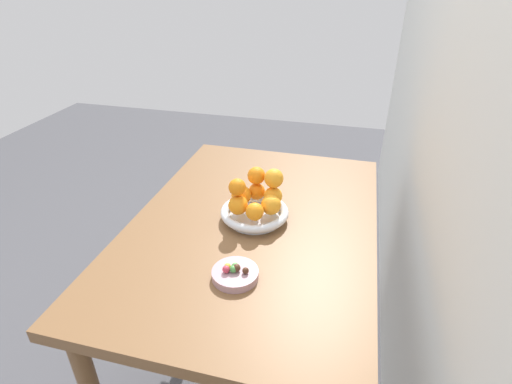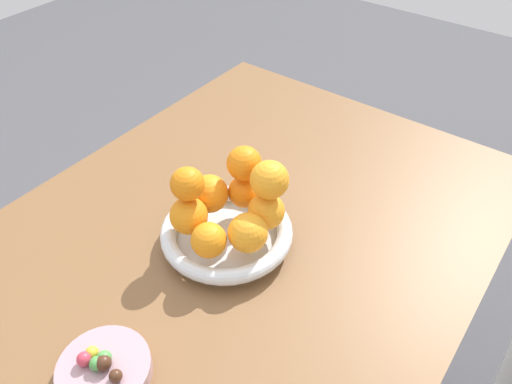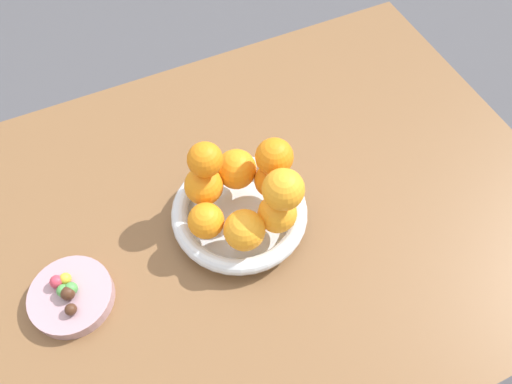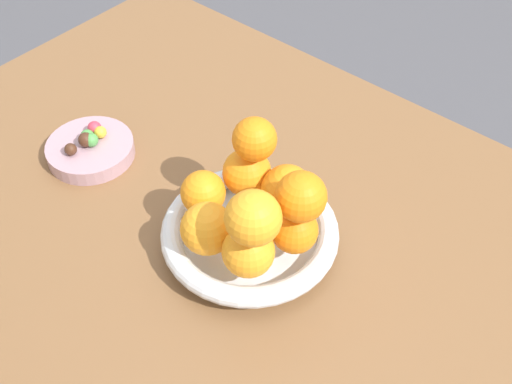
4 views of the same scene
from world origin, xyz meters
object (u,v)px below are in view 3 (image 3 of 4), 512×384
(orange_5, at_px, (236,169))
(candy_ball_4, at_px, (63,291))
(candy_ball_0, at_px, (68,291))
(fruit_bowl, at_px, (240,215))
(orange_0, at_px, (204,186))
(dining_table, at_px, (233,248))
(candy_ball_1, at_px, (66,281))
(orange_7, at_px, (205,160))
(candy_ball_5, at_px, (57,283))
(candy_ball_2, at_px, (71,289))
(orange_6, at_px, (283,189))
(orange_8, at_px, (274,157))
(orange_2, at_px, (243,231))
(candy_ball_3, at_px, (68,293))
(orange_1, at_px, (206,221))
(orange_4, at_px, (272,180))
(candy_dish, at_px, (72,296))
(orange_3, at_px, (277,213))

(orange_5, xyz_separation_m, candy_ball_4, (0.30, 0.07, -0.04))
(orange_5, height_order, candy_ball_0, orange_5)
(fruit_bowl, height_order, orange_0, orange_0)
(dining_table, height_order, candy_ball_1, candy_ball_1)
(orange_7, xyz_separation_m, candy_ball_5, (0.26, 0.05, -0.10))
(orange_7, xyz_separation_m, candy_ball_2, (0.24, 0.07, -0.10))
(orange_6, relative_size, orange_8, 1.06)
(dining_table, height_order, orange_2, orange_2)
(candy_ball_3, bearing_deg, candy_ball_1, -93.53)
(candy_ball_0, height_order, candy_ball_1, same)
(orange_5, bearing_deg, orange_1, 39.93)
(dining_table, xyz_separation_m, fruit_bowl, (-0.02, 0.00, 0.11))
(orange_4, relative_size, orange_6, 0.90)
(orange_4, bearing_deg, orange_8, -149.86)
(orange_2, bearing_deg, orange_8, -140.50)
(orange_5, bearing_deg, candy_ball_0, 13.12)
(orange_2, relative_size, orange_8, 1.08)
(orange_8, xyz_separation_m, candy_ball_5, (0.35, 0.01, -0.09))
(orange_6, bearing_deg, candy_ball_3, -4.38)
(candy_ball_2, xyz_separation_m, candy_ball_4, (0.01, -0.00, -0.00))
(orange_7, bearing_deg, candy_ball_1, 11.44)
(candy_ball_5, bearing_deg, orange_5, -170.45)
(orange_5, bearing_deg, candy_ball_5, 9.55)
(orange_8, bearing_deg, orange_1, 12.27)
(candy_dish, distance_m, orange_8, 0.36)
(orange_2, height_order, orange_3, orange_2)
(orange_1, height_order, orange_4, same)
(dining_table, bearing_deg, orange_7, -70.41)
(orange_3, xyz_separation_m, candy_ball_2, (0.31, -0.03, -0.04))
(fruit_bowl, bearing_deg, orange_8, -167.15)
(orange_3, relative_size, orange_6, 0.98)
(candy_ball_1, bearing_deg, candy_ball_5, -3.81)
(orange_1, relative_size, candy_ball_3, 2.61)
(candy_ball_0, bearing_deg, orange_5, -166.88)
(fruit_bowl, bearing_deg, dining_table, -13.50)
(candy_ball_1, bearing_deg, candy_ball_4, 63.71)
(candy_ball_1, bearing_deg, orange_3, 171.78)
(orange_6, xyz_separation_m, candy_ball_3, (0.33, -0.02, -0.10))
(orange_4, relative_size, candy_ball_0, 3.14)
(candy_dish, bearing_deg, orange_2, 172.34)
(dining_table, distance_m, candy_dish, 0.28)
(candy_ball_4, bearing_deg, candy_ball_2, 170.28)
(candy_dish, relative_size, orange_4, 2.23)
(orange_2, distance_m, orange_4, 0.10)
(orange_8, height_order, candy_ball_5, orange_8)
(candy_ball_5, bearing_deg, candy_ball_3, 117.21)
(orange_1, distance_m, orange_5, 0.10)
(candy_dish, height_order, orange_2, orange_2)
(dining_table, relative_size, candy_ball_2, 56.11)
(orange_7, relative_size, orange_8, 0.93)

